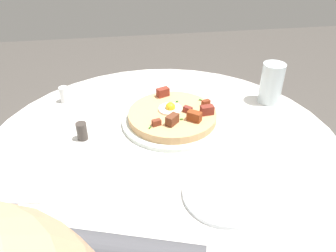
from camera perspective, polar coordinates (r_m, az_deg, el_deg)
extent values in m
cylinder|color=silver|center=(0.89, -0.80, -3.64)|extent=(0.93, 0.93, 0.03)
cylinder|color=#333338|center=(1.14, -0.65, -18.16)|extent=(0.11, 0.11, 0.69)
cylinder|color=silver|center=(0.96, 0.74, 0.94)|extent=(0.29, 0.29, 0.01)
cylinder|color=tan|center=(0.95, 0.75, 1.80)|extent=(0.25, 0.25, 0.02)
cylinder|color=white|center=(0.95, 0.41, 2.90)|extent=(0.07, 0.07, 0.01)
sphere|color=yellow|center=(0.95, 0.41, 3.21)|extent=(0.03, 0.03, 0.03)
cube|color=maroon|center=(0.98, 6.45, 3.93)|extent=(0.03, 0.02, 0.02)
cube|color=maroon|center=(0.93, 6.64, 2.70)|extent=(0.04, 0.02, 0.03)
cube|color=brown|center=(0.88, -1.97, 0.59)|extent=(0.03, 0.02, 0.02)
cube|color=brown|center=(0.90, 4.49, 1.66)|extent=(0.04, 0.04, 0.03)
cube|color=maroon|center=(1.02, -0.87, 5.75)|extent=(0.04, 0.03, 0.03)
cube|color=brown|center=(0.88, 0.72, 1.09)|extent=(0.04, 0.04, 0.03)
cube|color=maroon|center=(0.94, 3.36, 2.81)|extent=(0.03, 0.03, 0.02)
cube|color=#387F2D|center=(0.91, 2.30, 1.19)|extent=(0.01, 0.00, 0.00)
cube|color=#387F2D|center=(1.00, 5.52, 4.46)|extent=(0.01, 0.01, 0.00)
cube|color=#387F2D|center=(0.93, 1.39, 2.27)|extent=(0.01, 0.01, 0.00)
cube|color=#387F2D|center=(0.87, -3.10, -0.24)|extent=(0.01, 0.01, 0.00)
cube|color=#387F2D|center=(0.94, 1.11, 2.65)|extent=(0.01, 0.00, 0.00)
cube|color=#387F2D|center=(0.99, 1.53, 4.19)|extent=(0.01, 0.01, 0.00)
cylinder|color=white|center=(0.74, 9.76, -11.29)|extent=(0.19, 0.19, 0.01)
cube|color=white|center=(0.85, -23.47, -7.71)|extent=(0.17, 0.19, 0.00)
cube|color=silver|center=(0.84, -22.41, -7.56)|extent=(0.04, 0.18, 0.00)
cube|color=silver|center=(0.85, -24.65, -7.40)|extent=(0.04, 0.18, 0.00)
cylinder|color=silver|center=(1.08, 17.14, 6.94)|extent=(0.07, 0.07, 0.13)
cylinder|color=white|center=(1.10, -17.18, 5.13)|extent=(0.03, 0.03, 0.05)
cylinder|color=#3F3833|center=(0.91, -14.39, -0.86)|extent=(0.03, 0.03, 0.05)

